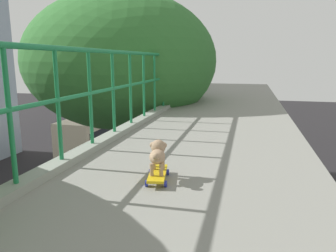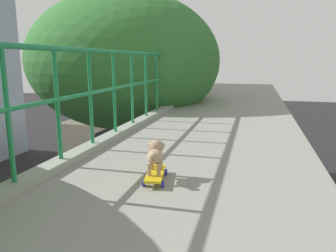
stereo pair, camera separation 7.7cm
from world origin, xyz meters
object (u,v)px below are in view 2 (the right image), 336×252
at_px(small_dog, 155,153).
at_px(city_bus, 111,129).
at_px(car_silver_fifth, 69,224).
at_px(toy_skateboard, 155,174).

bearing_deg(small_dog, city_bus, 116.51).
height_order(car_silver_fifth, small_dog, small_dog).
relative_size(car_silver_fifth, toy_skateboard, 8.20).
bearing_deg(city_bus, car_silver_fifth, -72.66).
distance_m(city_bus, toy_skateboard, 22.90).
height_order(city_bus, small_dog, small_dog).
xyz_separation_m(car_silver_fifth, small_dog, (6.18, -7.78, 5.67)).
height_order(car_silver_fifth, city_bus, city_bus).
bearing_deg(car_silver_fifth, city_bus, 107.34).
distance_m(toy_skateboard, small_dog, 0.20).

